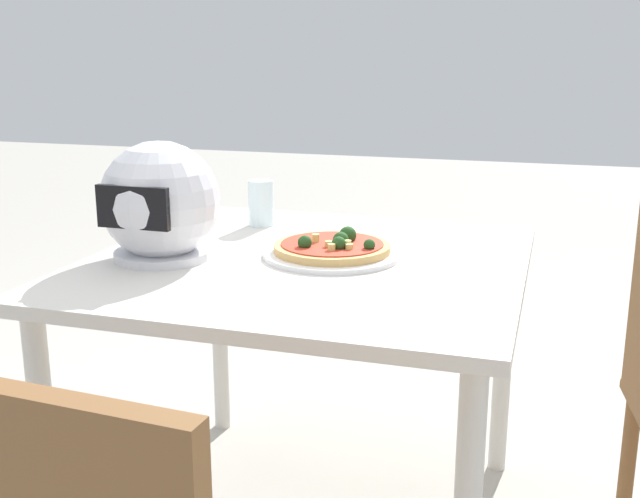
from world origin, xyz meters
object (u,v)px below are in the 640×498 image
at_px(pizza, 333,246).
at_px(motorcycle_helmet, 160,203).
at_px(dining_table, 308,291).
at_px(drinking_glass, 261,203).

bearing_deg(pizza, motorcycle_helmet, 19.20).
bearing_deg(dining_table, motorcycle_helmet, 17.81).
distance_m(dining_table, pizza, 0.12).
bearing_deg(motorcycle_helmet, pizza, -160.80).
bearing_deg(drinking_glass, dining_table, 128.44).
bearing_deg(pizza, dining_table, 27.07).
relative_size(dining_table, drinking_glass, 7.91).
relative_size(motorcycle_helmet, drinking_glass, 2.18).
height_order(motorcycle_helmet, drinking_glass, motorcycle_helmet).
distance_m(dining_table, drinking_glass, 0.40).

